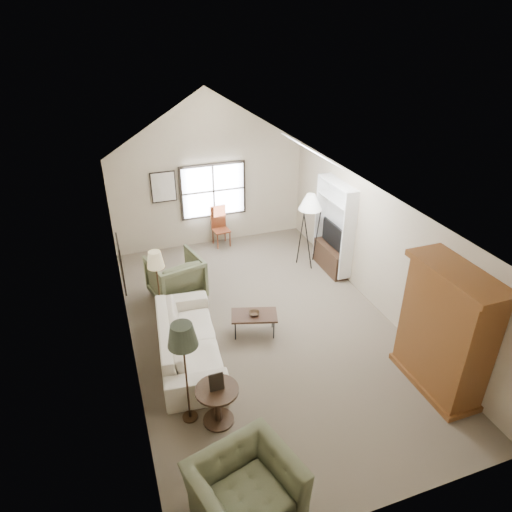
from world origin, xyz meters
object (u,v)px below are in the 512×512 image
object	(u,v)px
armoire	(446,331)
side_chair	(221,227)
coffee_table	(254,324)
armchair_near	(245,490)
armchair_far	(176,277)
sofa	(189,339)
side_table	(218,405)

from	to	relation	value
armoire	side_chair	distance (m)	6.44
armoire	coffee_table	bearing A→B (deg)	136.66
armoire	armchair_near	size ratio (longest dim) A/B	1.77
armchair_far	side_chair	distance (m)	2.58
sofa	armchair_near	size ratio (longest dim) A/B	2.10
armchair_far	armoire	bearing A→B (deg)	118.20
armoire	sofa	xyz separation A→B (m)	(-3.73, 2.04, -0.72)
sofa	coffee_table	bearing A→B (deg)	-74.47
armoire	armchair_far	size ratio (longest dim) A/B	2.07
coffee_table	armchair_far	bearing A→B (deg)	123.01
sofa	side_chair	distance (m)	4.42
coffee_table	side_chair	world-z (taller)	side_chair
armchair_near	side_chair	world-z (taller)	side_chair
armoire	armchair_near	xyz separation A→B (m)	(-3.68, -1.06, -0.70)
armchair_far	side_table	bearing A→B (deg)	75.92
sofa	coffee_table	size ratio (longest dim) A/B	3.00
coffee_table	side_table	world-z (taller)	side_table
armchair_near	armchair_far	xyz separation A→B (m)	(0.12, 5.12, 0.08)
armchair_near	coffee_table	bearing A→B (deg)	53.75
armchair_near	coffee_table	size ratio (longest dim) A/B	1.43
sofa	side_table	size ratio (longest dim) A/B	3.99
side_table	armchair_far	bearing A→B (deg)	89.03
coffee_table	side_table	bearing A→B (deg)	-123.70
sofa	side_table	xyz separation A→B (m)	(0.10, -1.60, -0.05)
armchair_near	side_table	distance (m)	1.50
armchair_far	armchair_near	bearing A→B (deg)	75.54
sofa	side_table	bearing A→B (deg)	-170.84
armchair_near	coffee_table	distance (m)	3.57
coffee_table	side_chair	xyz separation A→B (m)	(0.42, 3.83, 0.30)
coffee_table	sofa	bearing A→B (deg)	-170.05
armchair_near	side_table	xyz separation A→B (m)	(0.06, 1.50, -0.08)
armchair_far	side_chair	bearing A→B (deg)	-140.85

